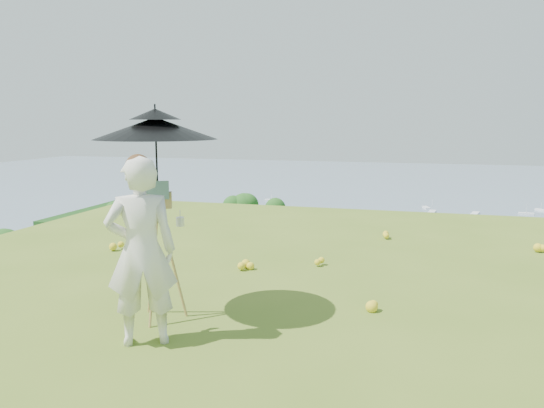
% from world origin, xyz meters
% --- Properties ---
extents(ground, '(14.00, 14.00, 0.00)m').
position_xyz_m(ground, '(0.00, 0.00, 0.00)').
color(ground, '#587621').
rests_on(ground, ground).
extents(shoreline_tier, '(170.00, 28.00, 8.00)m').
position_xyz_m(shoreline_tier, '(0.00, 75.00, -36.00)').
color(shoreline_tier, '#706D5A').
rests_on(shoreline_tier, bay_water).
extents(bay_water, '(700.00, 700.00, 0.00)m').
position_xyz_m(bay_water, '(0.00, 240.00, -34.00)').
color(bay_water, slate).
rests_on(bay_water, ground).
extents(peninsula, '(90.00, 60.00, 12.00)m').
position_xyz_m(peninsula, '(-75.00, 155.00, -29.00)').
color(peninsula, '#113D10').
rests_on(peninsula, bay_water).
extents(slope_trees, '(110.00, 50.00, 6.00)m').
position_xyz_m(slope_trees, '(0.00, 35.00, -15.00)').
color(slope_trees, '#215218').
rests_on(slope_trees, forest_slope).
extents(harbor_town, '(110.00, 22.00, 5.00)m').
position_xyz_m(harbor_town, '(0.00, 75.00, -29.50)').
color(harbor_town, silver).
rests_on(harbor_town, shoreline_tier).
extents(moored_boats, '(140.00, 140.00, 0.70)m').
position_xyz_m(moored_boats, '(-12.50, 161.00, -33.65)').
color(moored_boats, white).
rests_on(moored_boats, bay_water).
extents(wildflowers, '(10.00, 10.50, 0.12)m').
position_xyz_m(wildflowers, '(0.00, 0.25, 0.06)').
color(wildflowers, yellow).
rests_on(wildflowers, ground).
extents(painter, '(0.76, 0.68, 1.74)m').
position_xyz_m(painter, '(-2.12, -1.08, 0.87)').
color(painter, silver).
rests_on(painter, ground).
extents(field_easel, '(0.72, 0.72, 1.45)m').
position_xyz_m(field_easel, '(-2.25, -0.48, 0.73)').
color(field_easel, '#AF8B49').
rests_on(field_easel, ground).
extents(sun_umbrella, '(1.58, 1.58, 1.01)m').
position_xyz_m(sun_umbrella, '(-2.26, -0.46, 1.70)').
color(sun_umbrella, black).
rests_on(sun_umbrella, field_easel).
extents(painter_cap, '(0.29, 0.32, 0.10)m').
position_xyz_m(painter_cap, '(-2.12, -1.08, 1.69)').
color(painter_cap, '#C66D71').
rests_on(painter_cap, painter).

